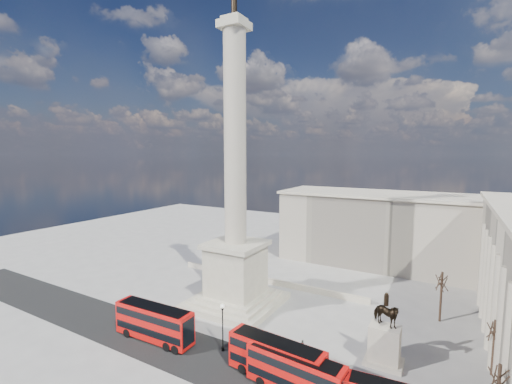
{
  "coord_description": "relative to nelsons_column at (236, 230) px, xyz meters",
  "views": [
    {
      "loc": [
        30.66,
        -41.77,
        25.37
      ],
      "look_at": [
        4.79,
        3.45,
        19.63
      ],
      "focal_mm": 24.0,
      "sensor_mm": 36.0,
      "label": 1
    }
  ],
  "objects": [
    {
      "name": "red_bus_c",
      "position": [
        17.44,
        -15.25,
        -10.6
      ],
      "size": [
        11.05,
        3.37,
        4.41
      ],
      "rotation": [
        0.0,
        0.0,
        -0.08
      ],
      "color": "red",
      "rests_on": "ground"
    },
    {
      "name": "bare_tree_near",
      "position": [
        35.24,
        -12.21,
        -6.87
      ],
      "size": [
        1.75,
        1.75,
        7.67
      ],
      "rotation": [
        0.0,
        0.0,
        -0.15
      ],
      "color": "#332319",
      "rests_on": "ground"
    },
    {
      "name": "ground",
      "position": [
        0.0,
        -5.0,
        -12.92
      ],
      "size": [
        180.0,
        180.0,
        0.0
      ],
      "primitive_type": "plane",
      "color": "#A2A09A",
      "rests_on": "ground"
    },
    {
      "name": "nelsons_column",
      "position": [
        0.0,
        0.0,
        0.0
      ],
      "size": [
        14.0,
        14.0,
        49.85
      ],
      "color": "beige",
      "rests_on": "ground"
    },
    {
      "name": "bare_tree_mid",
      "position": [
        35.95,
        -1.17,
        -7.41
      ],
      "size": [
        1.84,
        1.84,
        6.99
      ],
      "rotation": [
        0.0,
        0.0,
        -0.32
      ],
      "color": "#332319",
      "rests_on": "ground"
    },
    {
      "name": "asphalt_road",
      "position": [
        5.0,
        -15.0,
        -12.91
      ],
      "size": [
        120.0,
        9.0,
        0.01
      ],
      "primitive_type": "cube",
      "color": "black",
      "rests_on": "ground"
    },
    {
      "name": "building_northeast",
      "position": [
        20.0,
        35.0,
        -4.59
      ],
      "size": [
        51.0,
        17.0,
        16.6
      ],
      "color": "beige",
      "rests_on": "ground"
    },
    {
      "name": "victorian_lamp",
      "position": [
        6.13,
        -12.56,
        -9.19
      ],
      "size": [
        0.54,
        0.54,
        6.33
      ],
      "rotation": [
        0.0,
        0.0,
        0.04
      ],
      "color": "black",
      "rests_on": "ground"
    },
    {
      "name": "red_bus_b",
      "position": [
        14.75,
        -14.33,
        -10.48
      ],
      "size": [
        11.64,
        3.49,
        4.65
      ],
      "rotation": [
        0.0,
        0.0,
        -0.08
      ],
      "color": "red",
      "rests_on": "ground"
    },
    {
      "name": "pedestrian_crossing",
      "position": [
        16.22,
        -10.29,
        -12.1
      ],
      "size": [
        1.0,
        0.89,
        1.63
      ],
      "primitive_type": "imported",
      "rotation": [
        0.0,
        0.0,
        2.5
      ],
      "color": "black",
      "rests_on": "ground"
    },
    {
      "name": "bare_tree_far",
      "position": [
        30.31,
        10.4,
        -6.51
      ],
      "size": [
        1.99,
        1.99,
        8.13
      ],
      "rotation": [
        0.0,
        0.0,
        -0.04
      ],
      "color": "#332319",
      "rests_on": "ground"
    },
    {
      "name": "pedestrian_walking",
      "position": [
        15.24,
        -7.78,
        -12.1
      ],
      "size": [
        0.62,
        0.43,
        1.64
      ],
      "primitive_type": "imported",
      "rotation": [
        0.0,
        0.0,
        -0.07
      ],
      "color": "black",
      "rests_on": "ground"
    },
    {
      "name": "equestrian_statue",
      "position": [
        24.76,
        -5.16,
        -9.73
      ],
      "size": [
        4.4,
        3.3,
        9.05
      ],
      "color": "beige",
      "rests_on": "ground"
    },
    {
      "name": "balustrade_wall",
      "position": [
        0.0,
        11.0,
        -12.37
      ],
      "size": [
        40.0,
        0.6,
        1.1
      ],
      "primitive_type": "cube",
      "color": "beige",
      "rests_on": "ground"
    },
    {
      "name": "red_bus_a",
      "position": [
        -3.43,
        -15.11,
        -10.39
      ],
      "size": [
        11.98,
        3.15,
        4.83
      ],
      "rotation": [
        0.0,
        0.0,
        0.03
      ],
      "color": "red",
      "rests_on": "ground"
    }
  ]
}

